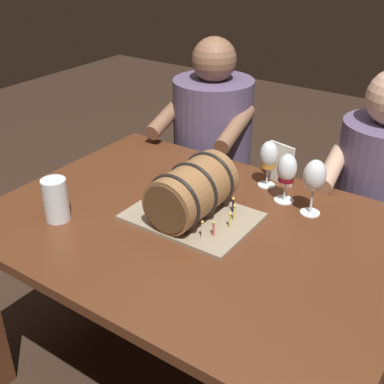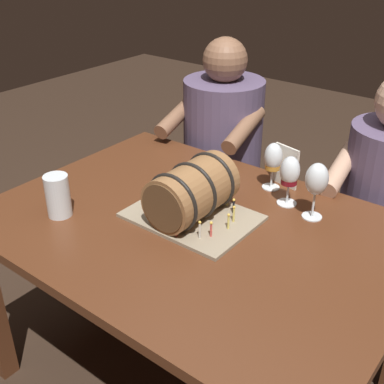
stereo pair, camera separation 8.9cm
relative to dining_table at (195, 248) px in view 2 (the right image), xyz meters
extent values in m
plane|color=#332319|center=(0.00, 0.00, -0.64)|extent=(8.00, 8.00, 0.00)
cube|color=#562D19|center=(0.00, 0.00, 0.08)|extent=(1.39, 1.00, 0.03)
cube|color=#562D19|center=(-0.63, 0.44, -0.29)|extent=(0.07, 0.07, 0.71)
cube|color=gray|center=(-0.03, 0.02, 0.11)|extent=(0.42, 0.31, 0.01)
cylinder|color=olive|center=(-0.03, 0.02, 0.20)|extent=(0.18, 0.30, 0.18)
cylinder|color=brown|center=(-0.03, -0.13, 0.20)|extent=(0.16, 0.00, 0.16)
cylinder|color=brown|center=(-0.03, 0.17, 0.20)|extent=(0.16, 0.00, 0.16)
torus|color=black|center=(-0.03, -0.08, 0.20)|extent=(0.20, 0.01, 0.20)
torus|color=black|center=(-0.03, 0.02, 0.20)|extent=(0.20, 0.01, 0.20)
torus|color=black|center=(-0.03, 0.12, 0.20)|extent=(0.20, 0.01, 0.20)
cylinder|color=#EAD666|center=(0.11, 0.03, 0.13)|extent=(0.01, 0.01, 0.04)
sphere|color=#F9C64C|center=(0.11, 0.03, 0.16)|extent=(0.01, 0.01, 0.01)
cylinder|color=#EAD666|center=(0.10, 0.08, 0.14)|extent=(0.01, 0.01, 0.05)
sphere|color=#F9C64C|center=(0.10, 0.08, 0.17)|extent=(0.01, 0.01, 0.01)
cylinder|color=black|center=(0.07, 0.12, 0.13)|extent=(0.01, 0.01, 0.04)
sphere|color=#F9C64C|center=(0.07, 0.12, 0.16)|extent=(0.01, 0.01, 0.01)
cylinder|color=#EAD666|center=(0.03, 0.15, 0.13)|extent=(0.01, 0.01, 0.04)
sphere|color=#F9C64C|center=(0.03, 0.15, 0.16)|extent=(0.01, 0.01, 0.01)
cylinder|color=#D64C47|center=(-0.05, 0.16, 0.13)|extent=(0.01, 0.01, 0.04)
sphere|color=#F9C64C|center=(-0.05, 0.16, 0.16)|extent=(0.01, 0.01, 0.01)
cylinder|color=silver|center=(-0.09, 0.15, 0.14)|extent=(0.01, 0.01, 0.05)
sphere|color=#F9C64C|center=(-0.09, 0.15, 0.17)|extent=(0.01, 0.01, 0.01)
cylinder|color=#D64C47|center=(-0.14, 0.11, 0.14)|extent=(0.01, 0.01, 0.05)
sphere|color=#F9C64C|center=(-0.14, 0.11, 0.17)|extent=(0.01, 0.01, 0.01)
cylinder|color=silver|center=(-0.17, 0.05, 0.13)|extent=(0.01, 0.01, 0.04)
sphere|color=#F9C64C|center=(-0.17, 0.05, 0.16)|extent=(0.01, 0.01, 0.01)
cylinder|color=black|center=(-0.17, 0.00, 0.14)|extent=(0.01, 0.01, 0.05)
sphere|color=#F9C64C|center=(-0.17, 0.00, 0.17)|extent=(0.01, 0.01, 0.01)
cylinder|color=#EAD666|center=(-0.14, -0.06, 0.13)|extent=(0.01, 0.01, 0.04)
sphere|color=#F9C64C|center=(-0.14, -0.06, 0.16)|extent=(0.01, 0.01, 0.01)
cylinder|color=#EAD666|center=(-0.10, -0.10, 0.14)|extent=(0.01, 0.01, 0.05)
sphere|color=#F9C64C|center=(-0.10, -0.10, 0.17)|extent=(0.01, 0.01, 0.01)
cylinder|color=#D64C47|center=(-0.05, -0.11, 0.13)|extent=(0.01, 0.01, 0.04)
sphere|color=#F9C64C|center=(-0.05, -0.11, 0.16)|extent=(0.01, 0.01, 0.01)
cylinder|color=#D64C47|center=(0.01, -0.11, 0.14)|extent=(0.01, 0.01, 0.05)
sphere|color=#F9C64C|center=(0.01, -0.11, 0.17)|extent=(0.01, 0.01, 0.01)
cylinder|color=silver|center=(0.07, -0.07, 0.14)|extent=(0.01, 0.01, 0.05)
sphere|color=#F9C64C|center=(0.07, -0.07, 0.17)|extent=(0.01, 0.01, 0.01)
cylinder|color=#D64C47|center=(0.10, -0.04, 0.13)|extent=(0.01, 0.01, 0.04)
sphere|color=#F9C64C|center=(0.10, -0.04, 0.16)|extent=(0.01, 0.01, 0.01)
cylinder|color=white|center=(0.17, 0.31, 0.10)|extent=(0.07, 0.07, 0.00)
cylinder|color=white|center=(0.17, 0.31, 0.14)|extent=(0.01, 0.01, 0.07)
ellipsoid|color=white|center=(0.17, 0.31, 0.23)|extent=(0.07, 0.07, 0.11)
cylinder|color=maroon|center=(0.17, 0.31, 0.20)|extent=(0.06, 0.06, 0.04)
cylinder|color=white|center=(0.29, 0.28, 0.10)|extent=(0.07, 0.07, 0.00)
cylinder|color=white|center=(0.29, 0.28, 0.15)|extent=(0.01, 0.01, 0.09)
ellipsoid|color=white|center=(0.29, 0.28, 0.25)|extent=(0.08, 0.08, 0.11)
cylinder|color=white|center=(0.07, 0.38, 0.10)|extent=(0.07, 0.07, 0.00)
cylinder|color=white|center=(0.07, 0.38, 0.14)|extent=(0.01, 0.01, 0.07)
ellipsoid|color=white|center=(0.07, 0.38, 0.23)|extent=(0.07, 0.07, 0.11)
cylinder|color=#C6842D|center=(0.07, 0.38, 0.20)|extent=(0.06, 0.06, 0.04)
cylinder|color=white|center=(-0.40, -0.24, 0.17)|extent=(0.08, 0.08, 0.15)
cylinder|color=#C6842D|center=(-0.40, -0.24, 0.15)|extent=(0.08, 0.08, 0.10)
cylinder|color=white|center=(-0.40, -0.24, 0.21)|extent=(0.08, 0.08, 0.01)
cube|color=silver|center=(0.10, 0.43, 0.18)|extent=(0.11, 0.03, 0.16)
cube|color=#372D40|center=(-0.40, 0.73, -0.42)|extent=(0.34, 0.32, 0.45)
cylinder|color=#5B4C6B|center=(-0.40, 0.73, 0.08)|extent=(0.42, 0.42, 0.54)
sphere|color=brown|center=(-0.40, 0.73, 0.44)|extent=(0.20, 0.20, 0.20)
cylinder|color=brown|center=(-0.21, 0.62, 0.19)|extent=(0.11, 0.31, 0.14)
cylinder|color=brown|center=(-0.55, 0.57, 0.19)|extent=(0.11, 0.31, 0.14)
cube|color=#372D40|center=(0.40, 0.73, -0.42)|extent=(0.34, 0.32, 0.45)
cylinder|color=tan|center=(0.25, 0.58, 0.16)|extent=(0.10, 0.31, 0.14)
camera|label=1|loc=(0.78, -1.16, 0.98)|focal=46.43mm
camera|label=2|loc=(0.85, -1.10, 0.98)|focal=46.43mm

